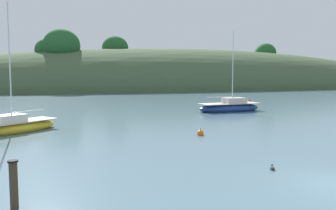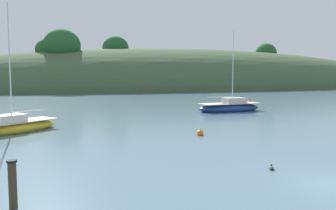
% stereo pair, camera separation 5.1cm
% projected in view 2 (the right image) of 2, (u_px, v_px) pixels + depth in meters
% --- Properties ---
extents(far_shoreline_hill, '(150.00, 36.00, 24.61)m').
position_uv_depth(far_shoreline_hill, '(188.00, 88.00, 92.38)').
color(far_shoreline_hill, '#425638').
rests_on(far_shoreline_hill, ground).
extents(sailboat_teal_outer, '(7.30, 2.82, 8.77)m').
position_uv_depth(sailboat_teal_outer, '(230.00, 107.00, 36.90)').
color(sailboat_teal_outer, navy).
rests_on(sailboat_teal_outer, ground).
extents(sailboat_orange_cutter, '(6.04, 5.30, 8.96)m').
position_uv_depth(sailboat_orange_cutter, '(16.00, 126.00, 23.70)').
color(sailboat_orange_cutter, gold).
rests_on(sailboat_orange_cutter, ground).
extents(mooring_buoy_channel, '(0.44, 0.44, 0.54)m').
position_uv_depth(mooring_buoy_channel, '(250.00, 102.00, 48.33)').
color(mooring_buoy_channel, red).
rests_on(mooring_buoy_channel, ground).
extents(mooring_buoy_inner, '(0.44, 0.44, 0.54)m').
position_uv_depth(mooring_buoy_inner, '(200.00, 133.00, 22.47)').
color(mooring_buoy_inner, orange).
rests_on(mooring_buoy_inner, ground).
extents(duck_lone_left, '(0.32, 0.40, 0.24)m').
position_uv_depth(duck_lone_left, '(272.00, 168.00, 14.37)').
color(duck_lone_left, '#2D2823').
rests_on(duck_lone_left, ground).
extents(jetty_piling, '(0.30, 0.30, 1.46)m').
position_uv_depth(jetty_piling, '(13.00, 184.00, 10.16)').
color(jetty_piling, '#423323').
rests_on(jetty_piling, ground).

